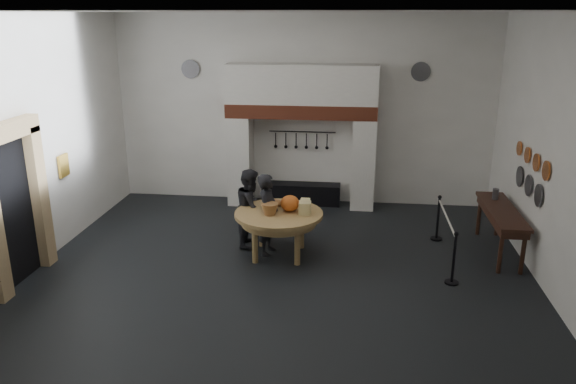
# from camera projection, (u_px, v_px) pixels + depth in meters

# --- Properties ---
(floor) EXTENTS (9.00, 8.00, 0.02)m
(floor) POSITION_uv_depth(u_px,v_px,m) (282.00, 268.00, 10.31)
(floor) COLOR black
(floor) RESTS_ON ground
(ceiling) EXTENTS (9.00, 8.00, 0.02)m
(ceiling) POSITION_uv_depth(u_px,v_px,m) (281.00, 11.00, 8.94)
(ceiling) COLOR silver
(ceiling) RESTS_ON wall_back
(wall_back) EXTENTS (9.00, 0.02, 4.50)m
(wall_back) POSITION_uv_depth(u_px,v_px,m) (303.00, 111.00, 13.41)
(wall_back) COLOR white
(wall_back) RESTS_ON floor
(wall_front) EXTENTS (9.00, 0.02, 4.50)m
(wall_front) POSITION_uv_depth(u_px,v_px,m) (232.00, 237.00, 5.85)
(wall_front) COLOR white
(wall_front) RESTS_ON floor
(wall_left) EXTENTS (0.02, 8.00, 4.50)m
(wall_left) POSITION_uv_depth(u_px,v_px,m) (35.00, 142.00, 10.13)
(wall_left) COLOR white
(wall_left) RESTS_ON floor
(wall_right) EXTENTS (0.02, 8.00, 4.50)m
(wall_right) POSITION_uv_depth(u_px,v_px,m) (555.00, 156.00, 9.13)
(wall_right) COLOR white
(wall_right) RESTS_ON floor
(chimney_pier_left) EXTENTS (0.55, 0.70, 2.15)m
(chimney_pier_left) POSITION_uv_depth(u_px,v_px,m) (241.00, 160.00, 13.60)
(chimney_pier_left) COLOR silver
(chimney_pier_left) RESTS_ON floor
(chimney_pier_right) EXTENTS (0.55, 0.70, 2.15)m
(chimney_pier_right) POSITION_uv_depth(u_px,v_px,m) (363.00, 164.00, 13.27)
(chimney_pier_right) COLOR silver
(chimney_pier_right) RESTS_ON floor
(hearth_brick_band) EXTENTS (3.50, 0.72, 0.32)m
(hearth_brick_band) POSITION_uv_depth(u_px,v_px,m) (301.00, 110.00, 13.06)
(hearth_brick_band) COLOR #9E442B
(hearth_brick_band) RESTS_ON chimney_pier_left
(chimney_hood) EXTENTS (3.50, 0.70, 0.90)m
(chimney_hood) POSITION_uv_depth(u_px,v_px,m) (302.00, 84.00, 12.88)
(chimney_hood) COLOR silver
(chimney_hood) RESTS_ON hearth_brick_band
(iron_range) EXTENTS (1.90, 0.45, 0.50)m
(iron_range) POSITION_uv_depth(u_px,v_px,m) (301.00, 194.00, 13.76)
(iron_range) COLOR black
(iron_range) RESTS_ON floor
(utensil_rail) EXTENTS (1.60, 0.02, 0.02)m
(utensil_rail) POSITION_uv_depth(u_px,v_px,m) (302.00, 132.00, 13.49)
(utensil_rail) COLOR black
(utensil_rail) RESTS_ON wall_back
(door_recess) EXTENTS (0.04, 1.10, 2.50)m
(door_recess) POSITION_uv_depth(u_px,v_px,m) (12.00, 213.00, 9.49)
(door_recess) COLOR black
(door_recess) RESTS_ON floor
(door_jamb_far) EXTENTS (0.22, 0.30, 2.60)m
(door_jamb_far) POSITION_uv_depth(u_px,v_px,m) (39.00, 197.00, 10.12)
(door_jamb_far) COLOR tan
(door_jamb_far) RESTS_ON floor
(door_lintel) EXTENTS (0.22, 1.70, 0.30)m
(door_lintel) POSITION_uv_depth(u_px,v_px,m) (5.00, 132.00, 9.05)
(door_lintel) COLOR tan
(door_lintel) RESTS_ON door_jamb_near
(wall_plaque) EXTENTS (0.05, 0.34, 0.44)m
(wall_plaque) POSITION_uv_depth(u_px,v_px,m) (64.00, 166.00, 11.08)
(wall_plaque) COLOR gold
(wall_plaque) RESTS_ON wall_left
(work_table) EXTENTS (1.75, 1.75, 0.07)m
(work_table) POSITION_uv_depth(u_px,v_px,m) (279.00, 214.00, 10.63)
(work_table) COLOR tan
(work_table) RESTS_ON floor
(pumpkin) EXTENTS (0.36, 0.36, 0.31)m
(pumpkin) POSITION_uv_depth(u_px,v_px,m) (290.00, 203.00, 10.65)
(pumpkin) COLOR orange
(pumpkin) RESTS_ON work_table
(cheese_block_big) EXTENTS (0.22, 0.22, 0.24)m
(cheese_block_big) POSITION_uv_depth(u_px,v_px,m) (305.00, 208.00, 10.48)
(cheese_block_big) COLOR #CFBD7C
(cheese_block_big) RESTS_ON work_table
(cheese_block_small) EXTENTS (0.18, 0.18, 0.20)m
(cheese_block_small) POSITION_uv_depth(u_px,v_px,m) (305.00, 204.00, 10.77)
(cheese_block_small) COLOR #DCCD83
(cheese_block_small) RESTS_ON work_table
(wicker_basket) EXTENTS (0.33, 0.33, 0.22)m
(wicker_basket) POSITION_uv_depth(u_px,v_px,m) (270.00, 209.00, 10.46)
(wicker_basket) COLOR #A4683C
(wicker_basket) RESTS_ON work_table
(bread_loaf) EXTENTS (0.31, 0.18, 0.13)m
(bread_loaf) POSITION_uv_depth(u_px,v_px,m) (276.00, 203.00, 10.94)
(bread_loaf) COLOR #AD753D
(bread_loaf) RESTS_ON work_table
(visitor_near) EXTENTS (0.47, 0.63, 1.60)m
(visitor_near) POSITION_uv_depth(u_px,v_px,m) (268.00, 214.00, 10.73)
(visitor_near) COLOR black
(visitor_near) RESTS_ON floor
(visitor_far) EXTENTS (0.60, 0.77, 1.57)m
(visitor_far) POSITION_uv_depth(u_px,v_px,m) (251.00, 207.00, 11.16)
(visitor_far) COLOR black
(visitor_far) RESTS_ON floor
(side_table) EXTENTS (0.55, 2.20, 0.06)m
(side_table) POSITION_uv_depth(u_px,v_px,m) (502.00, 211.00, 10.73)
(side_table) COLOR #361C13
(side_table) RESTS_ON floor
(pewter_jug) EXTENTS (0.12, 0.12, 0.22)m
(pewter_jug) POSITION_uv_depth(u_px,v_px,m) (495.00, 194.00, 11.25)
(pewter_jug) COLOR #55545A
(pewter_jug) RESTS_ON side_table
(copper_pan_a) EXTENTS (0.03, 0.34, 0.34)m
(copper_pan_a) POSITION_uv_depth(u_px,v_px,m) (546.00, 171.00, 9.41)
(copper_pan_a) COLOR #C6662D
(copper_pan_a) RESTS_ON wall_right
(copper_pan_b) EXTENTS (0.03, 0.32, 0.32)m
(copper_pan_b) POSITION_uv_depth(u_px,v_px,m) (536.00, 162.00, 9.93)
(copper_pan_b) COLOR #C6662D
(copper_pan_b) RESTS_ON wall_right
(copper_pan_c) EXTENTS (0.03, 0.30, 0.30)m
(copper_pan_c) POSITION_uv_depth(u_px,v_px,m) (527.00, 155.00, 10.45)
(copper_pan_c) COLOR #C6662D
(copper_pan_c) RESTS_ON wall_right
(copper_pan_d) EXTENTS (0.03, 0.28, 0.28)m
(copper_pan_d) POSITION_uv_depth(u_px,v_px,m) (519.00, 148.00, 10.97)
(copper_pan_d) COLOR #C6662D
(copper_pan_d) RESTS_ON wall_right
(pewter_plate_left) EXTENTS (0.03, 0.40, 0.40)m
(pewter_plate_left) POSITION_uv_depth(u_px,v_px,m) (538.00, 195.00, 9.75)
(pewter_plate_left) COLOR #4C4C51
(pewter_plate_left) RESTS_ON wall_right
(pewter_plate_mid) EXTENTS (0.03, 0.40, 0.40)m
(pewter_plate_mid) POSITION_uv_depth(u_px,v_px,m) (528.00, 185.00, 10.32)
(pewter_plate_mid) COLOR #4C4C51
(pewter_plate_mid) RESTS_ON wall_right
(pewter_plate_right) EXTENTS (0.03, 0.40, 0.40)m
(pewter_plate_right) POSITION_uv_depth(u_px,v_px,m) (520.00, 176.00, 10.89)
(pewter_plate_right) COLOR #4C4C51
(pewter_plate_right) RESTS_ON wall_right
(pewter_plate_back_left) EXTENTS (0.44, 0.03, 0.44)m
(pewter_plate_back_left) POSITION_uv_depth(u_px,v_px,m) (190.00, 69.00, 13.39)
(pewter_plate_back_left) COLOR #4C4C51
(pewter_plate_back_left) RESTS_ON wall_back
(pewter_plate_back_right) EXTENTS (0.44, 0.03, 0.44)m
(pewter_plate_back_right) POSITION_uv_depth(u_px,v_px,m) (421.00, 72.00, 12.78)
(pewter_plate_back_right) COLOR #4C4C51
(pewter_plate_back_right) RESTS_ON wall_back
(barrier_post_near) EXTENTS (0.05, 0.05, 0.90)m
(barrier_post_near) POSITION_uv_depth(u_px,v_px,m) (454.00, 259.00, 9.60)
(barrier_post_near) COLOR black
(barrier_post_near) RESTS_ON floor
(barrier_post_far) EXTENTS (0.05, 0.05, 0.90)m
(barrier_post_far) POSITION_uv_depth(u_px,v_px,m) (438.00, 219.00, 11.49)
(barrier_post_far) COLOR black
(barrier_post_far) RESTS_ON floor
(barrier_rope) EXTENTS (0.04, 2.00, 0.04)m
(barrier_rope) POSITION_uv_depth(u_px,v_px,m) (447.00, 217.00, 10.42)
(barrier_rope) COLOR silver
(barrier_rope) RESTS_ON barrier_post_near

